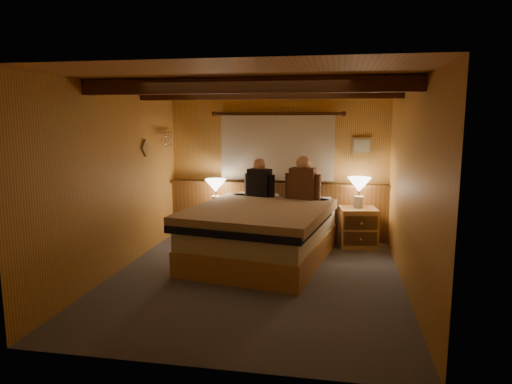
% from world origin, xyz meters
% --- Properties ---
extents(floor, '(4.20, 4.20, 0.00)m').
position_xyz_m(floor, '(0.00, 0.00, 0.00)').
color(floor, '#545864').
rests_on(floor, ground).
extents(ceiling, '(4.20, 4.20, 0.00)m').
position_xyz_m(ceiling, '(0.00, 0.00, 2.40)').
color(ceiling, '#BF8F47').
rests_on(ceiling, wall_back).
extents(wall_back, '(3.60, 0.00, 3.60)m').
position_xyz_m(wall_back, '(0.00, 2.10, 1.20)').
color(wall_back, gold).
rests_on(wall_back, floor).
extents(wall_left, '(0.00, 4.20, 4.20)m').
position_xyz_m(wall_left, '(-1.80, 0.00, 1.20)').
color(wall_left, gold).
rests_on(wall_left, floor).
extents(wall_right, '(0.00, 4.20, 4.20)m').
position_xyz_m(wall_right, '(1.80, 0.00, 1.20)').
color(wall_right, gold).
rests_on(wall_right, floor).
extents(wall_front, '(3.60, 0.00, 3.60)m').
position_xyz_m(wall_front, '(0.00, -2.10, 1.20)').
color(wall_front, gold).
rests_on(wall_front, floor).
extents(wainscot, '(3.60, 0.23, 0.94)m').
position_xyz_m(wainscot, '(0.00, 2.04, 0.49)').
color(wainscot, brown).
rests_on(wainscot, wall_back).
extents(curtain_window, '(2.18, 0.09, 1.11)m').
position_xyz_m(curtain_window, '(0.00, 2.03, 1.52)').
color(curtain_window, '#4E2B13').
rests_on(curtain_window, wall_back).
extents(ceiling_beams, '(3.60, 1.65, 0.16)m').
position_xyz_m(ceiling_beams, '(0.00, 0.15, 2.31)').
color(ceiling_beams, '#4E2B13').
rests_on(ceiling_beams, ceiling).
extents(coat_rail, '(0.05, 0.55, 0.24)m').
position_xyz_m(coat_rail, '(-1.72, 1.58, 1.67)').
color(coat_rail, white).
rests_on(coat_rail, wall_left).
extents(framed_print, '(0.30, 0.04, 0.25)m').
position_xyz_m(framed_print, '(1.35, 2.08, 1.55)').
color(framed_print, '#A48852').
rests_on(framed_print, wall_back).
extents(bed, '(2.09, 2.54, 0.78)m').
position_xyz_m(bed, '(-0.04, 0.76, 0.40)').
color(bed, tan).
rests_on(bed, floor).
extents(nightstand_left, '(0.59, 0.55, 0.56)m').
position_xyz_m(nightstand_left, '(-0.92, 1.74, 0.28)').
color(nightstand_left, tan).
rests_on(nightstand_left, floor).
extents(nightstand_right, '(0.63, 0.58, 0.61)m').
position_xyz_m(nightstand_right, '(1.31, 1.72, 0.30)').
color(nightstand_right, tan).
rests_on(nightstand_right, floor).
extents(lamp_left, '(0.34, 0.34, 0.45)m').
position_xyz_m(lamp_left, '(-0.96, 1.71, 0.87)').
color(lamp_left, silver).
rests_on(lamp_left, nightstand_left).
extents(lamp_right, '(0.36, 0.36, 0.47)m').
position_xyz_m(lamp_right, '(1.32, 1.75, 0.94)').
color(lamp_right, silver).
rests_on(lamp_right, nightstand_right).
extents(person_left, '(0.50, 0.29, 0.62)m').
position_xyz_m(person_left, '(-0.21, 1.57, 1.02)').
color(person_left, black).
rests_on(person_left, bed).
extents(person_right, '(0.55, 0.29, 0.68)m').
position_xyz_m(person_right, '(0.47, 1.45, 1.04)').
color(person_right, '#503020').
rests_on(person_right, bed).
extents(duffel_bag, '(0.53, 0.34, 0.36)m').
position_xyz_m(duffel_bag, '(-0.82, 1.45, 0.16)').
color(duffel_bag, black).
rests_on(duffel_bag, floor).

